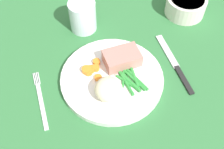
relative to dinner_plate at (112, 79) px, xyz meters
The scene contains 10 objects.
dining_table 5.49cm from the dinner_plate, 43.09° to the left, with size 120.00×90.00×2.00cm.
dinner_plate is the anchor object (origin of this frame).
meat_portion 5.90cm from the dinner_plate, 49.40° to the left, with size 8.99×5.84×3.49cm, color #B2756B.
mashed_potatoes 5.99cm from the dinner_plate, 116.57° to the right, with size 6.56×6.73×4.47cm, color beige.
carrot_slices 5.67cm from the dinner_plate, 142.14° to the left, with size 5.29×6.85×1.19cm.
green_beans 4.78cm from the dinner_plate, 31.16° to the right, with size 6.44×9.80×0.89cm.
fork 18.04cm from the dinner_plate, behind, with size 1.44×16.60×0.40cm.
knife 17.29cm from the dinner_plate, ahead, with size 1.70×20.50×0.64cm.
water_glass 20.82cm from the dinner_plate, 95.63° to the left, with size 7.55×7.55×8.85cm.
salad_bowl 33.59cm from the dinner_plate, 31.24° to the left, with size 11.76×11.76×5.48cm.
Camera 1 is at (-15.98, -41.50, 59.64)cm, focal length 44.54 mm.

